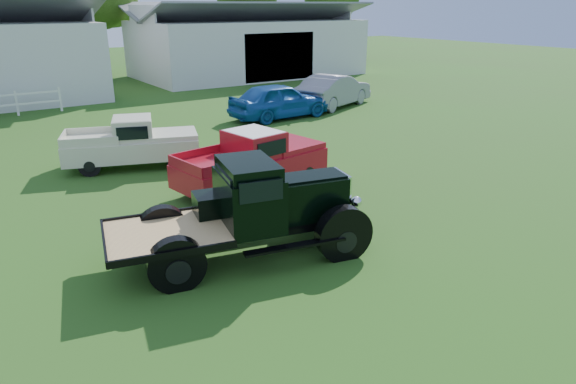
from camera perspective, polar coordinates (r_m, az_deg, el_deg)
ground at (r=11.23m, az=2.61°, el=-6.99°), size 120.00×120.00×0.00m
shed_right at (r=40.38m, az=-4.52°, el=16.50°), size 16.80×9.20×5.20m
tree_c at (r=42.44m, az=-20.11°, el=18.15°), size 5.40×5.40×9.00m
tree_d at (r=48.37m, az=-4.63°, el=19.93°), size 6.00×6.00×10.00m
tree_e at (r=51.23m, az=4.85°, el=19.65°), size 5.70×5.70×9.50m
vintage_flatbed at (r=10.77m, az=-4.87°, el=-2.05°), size 5.70×3.25×2.13m
red_pickup at (r=14.97m, az=-4.04°, el=3.59°), size 4.96×2.52×1.73m
white_pickup at (r=17.77m, az=-16.99°, el=5.23°), size 4.75×3.09×1.63m
misc_car_blue at (r=24.65m, az=-0.96°, el=10.13°), size 4.99×2.14×1.68m
misc_car_grey at (r=27.66m, az=5.14°, el=11.16°), size 5.42×3.48×1.69m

